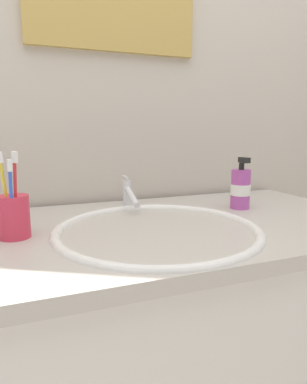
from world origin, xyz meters
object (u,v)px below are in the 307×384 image
Objects in this scene: faucet at (129,194)px; soap_dispenser at (241,188)px; toothbrush_cup at (14,217)px; toothbrush_blue at (11,195)px; toothbrush_yellow at (5,190)px; toothbrush_red at (15,189)px.

faucet is 0.90× the size of soap_dispenser.
toothbrush_cup is 0.65m from soap_dispenser.
toothbrush_blue reaches higher than toothbrush_cup.
faucet is 0.75× the size of toothbrush_yellow.
toothbrush_cup is 0.51× the size of toothbrush_yellow.
toothbrush_cup is at bearing 40.10° from toothbrush_yellow.
toothbrush_yellow is (-0.01, -0.01, 0.06)m from toothbrush_cup.
toothbrush_yellow is at bearing 162.22° from toothbrush_red.
toothbrush_red reaches higher than toothbrush_cup.
toothbrush_yellow is (-0.01, 0.02, 0.01)m from toothbrush_blue.
toothbrush_yellow is at bearing -173.42° from soap_dispenser.
faucet is at bearing 29.15° from toothbrush_yellow.
toothbrush_blue is 0.66m from soap_dispenser.
toothbrush_red is at bearing -66.18° from toothbrush_cup.
toothbrush_cup is 0.51× the size of toothbrush_red.
toothbrush_blue is at bearing -171.67° from soap_dispenser.
toothbrush_red is (-0.31, -0.19, 0.07)m from faucet.
toothbrush_red reaches higher than faucet.
toothbrush_yellow reaches higher than faucet.
toothbrush_blue is at bearing -147.51° from faucet.
faucet is 0.75× the size of toothbrush_red.
toothbrush_red and toothbrush_yellow have the same top height.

